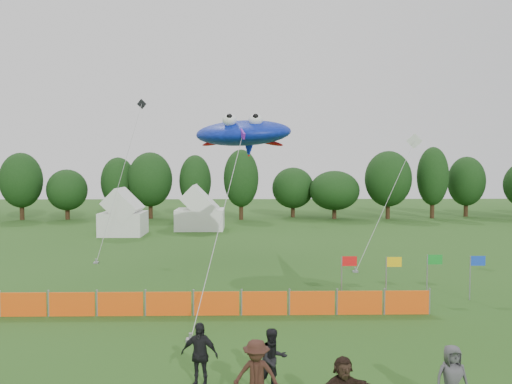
{
  "coord_description": "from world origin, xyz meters",
  "views": [
    {
      "loc": [
        -0.39,
        -13.78,
        6.24
      ],
      "look_at": [
        0.0,
        6.0,
        5.2
      ],
      "focal_mm": 35.0,
      "sensor_mm": 36.0,
      "label": 1
    }
  ],
  "objects_px": {
    "stingray_kite": "(243,134)",
    "spectator_e": "(452,379)",
    "spectator_b": "(273,359)",
    "tent_left": "(123,216)",
    "tent_right": "(200,213)",
    "spectator_d": "(199,355)",
    "barrier_fence": "(192,304)",
    "spectator_c": "(256,376)"
  },
  "relations": [
    {
      "from": "stingray_kite",
      "to": "spectator_e",
      "type": "bearing_deg",
      "value": -75.27
    },
    {
      "from": "spectator_b",
      "to": "spectator_e",
      "type": "relative_size",
      "value": 1.0
    },
    {
      "from": "tent_left",
      "to": "tent_right",
      "type": "xyz_separation_m",
      "value": [
        6.58,
        3.61,
        -0.04
      ]
    },
    {
      "from": "tent_right",
      "to": "spectator_d",
      "type": "distance_m",
      "value": 35.01
    },
    {
      "from": "barrier_fence",
      "to": "spectator_d",
      "type": "xyz_separation_m",
      "value": [
        0.92,
        -6.75,
        0.42
      ]
    },
    {
      "from": "tent_left",
      "to": "tent_right",
      "type": "relative_size",
      "value": 0.82
    },
    {
      "from": "spectator_b",
      "to": "spectator_e",
      "type": "xyz_separation_m",
      "value": [
        4.44,
        -1.37,
        0.0
      ]
    },
    {
      "from": "tent_left",
      "to": "spectator_c",
      "type": "bearing_deg",
      "value": -70.87
    },
    {
      "from": "tent_right",
      "to": "stingray_kite",
      "type": "relative_size",
      "value": 0.2
    },
    {
      "from": "spectator_c",
      "to": "spectator_b",
      "type": "bearing_deg",
      "value": 80.46
    },
    {
      "from": "spectator_c",
      "to": "spectator_e",
      "type": "distance_m",
      "value": 4.94
    },
    {
      "from": "tent_left",
      "to": "stingray_kite",
      "type": "relative_size",
      "value": 0.16
    },
    {
      "from": "spectator_b",
      "to": "spectator_e",
      "type": "height_order",
      "value": "spectator_e"
    },
    {
      "from": "tent_right",
      "to": "spectator_c",
      "type": "bearing_deg",
      "value": -82.51
    },
    {
      "from": "tent_left",
      "to": "barrier_fence",
      "type": "distance_m",
      "value": 26.08
    },
    {
      "from": "spectator_c",
      "to": "tent_right",
      "type": "bearing_deg",
      "value": 109.4
    },
    {
      "from": "tent_right",
      "to": "spectator_c",
      "type": "xyz_separation_m",
      "value": [
        4.78,
        -36.34,
        -0.75
      ]
    },
    {
      "from": "spectator_c",
      "to": "stingray_kite",
      "type": "bearing_deg",
      "value": 103.14
    },
    {
      "from": "barrier_fence",
      "to": "spectator_e",
      "type": "xyz_separation_m",
      "value": [
        7.44,
        -8.33,
        0.36
      ]
    },
    {
      "from": "spectator_b",
      "to": "spectator_d",
      "type": "bearing_deg",
      "value": 151.6
    },
    {
      "from": "barrier_fence",
      "to": "stingray_kite",
      "type": "xyz_separation_m",
      "value": [
        2.06,
        12.11,
        7.83
      ]
    },
    {
      "from": "spectator_c",
      "to": "spectator_d",
      "type": "height_order",
      "value": "spectator_c"
    },
    {
      "from": "tent_right",
      "to": "spectator_b",
      "type": "bearing_deg",
      "value": -81.45
    },
    {
      "from": "tent_left",
      "to": "stingray_kite",
      "type": "bearing_deg",
      "value": -48.63
    },
    {
      "from": "tent_left",
      "to": "stingray_kite",
      "type": "distance_m",
      "value": 17.79
    },
    {
      "from": "spectator_d",
      "to": "stingray_kite",
      "type": "height_order",
      "value": "stingray_kite"
    },
    {
      "from": "spectator_e",
      "to": "stingray_kite",
      "type": "distance_m",
      "value": 22.41
    },
    {
      "from": "spectator_d",
      "to": "spectator_e",
      "type": "relative_size",
      "value": 1.07
    },
    {
      "from": "spectator_c",
      "to": "tent_left",
      "type": "bearing_deg",
      "value": 121.04
    },
    {
      "from": "spectator_c",
      "to": "barrier_fence",
      "type": "bearing_deg",
      "value": 118.79
    },
    {
      "from": "tent_left",
      "to": "barrier_fence",
      "type": "bearing_deg",
      "value": -70.13
    },
    {
      "from": "spectator_b",
      "to": "spectator_d",
      "type": "distance_m",
      "value": 2.08
    },
    {
      "from": "tent_right",
      "to": "spectator_d",
      "type": "height_order",
      "value": "tent_right"
    },
    {
      "from": "barrier_fence",
      "to": "stingray_kite",
      "type": "bearing_deg",
      "value": 80.34
    },
    {
      "from": "spectator_e",
      "to": "stingray_kite",
      "type": "xyz_separation_m",
      "value": [
        -5.37,
        20.44,
        7.46
      ]
    },
    {
      "from": "barrier_fence",
      "to": "spectator_c",
      "type": "distance_m",
      "value": 8.61
    },
    {
      "from": "barrier_fence",
      "to": "spectator_c",
      "type": "bearing_deg",
      "value": -73.12
    },
    {
      "from": "spectator_c",
      "to": "stingray_kite",
      "type": "distance_m",
      "value": 21.64
    },
    {
      "from": "barrier_fence",
      "to": "tent_right",
      "type": "bearing_deg",
      "value": 94.64
    },
    {
      "from": "tent_right",
      "to": "spectator_e",
      "type": "bearing_deg",
      "value": -75.07
    },
    {
      "from": "spectator_b",
      "to": "tent_right",
      "type": "bearing_deg",
      "value": 76.24
    },
    {
      "from": "tent_left",
      "to": "stingray_kite",
      "type": "xyz_separation_m",
      "value": [
        10.92,
        -12.39,
        6.61
      ]
    }
  ]
}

